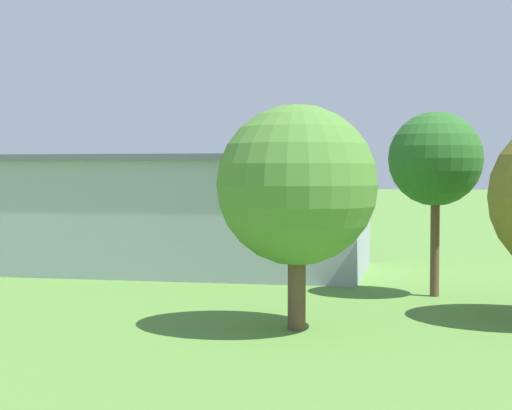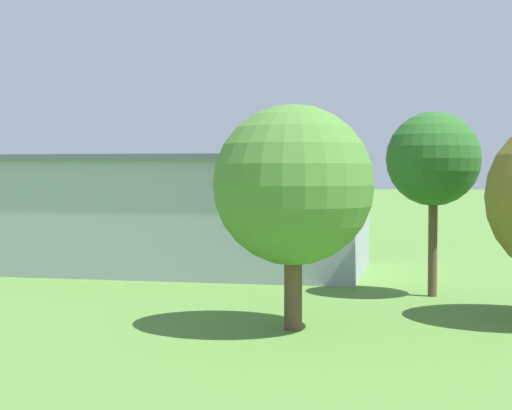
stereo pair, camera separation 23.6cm
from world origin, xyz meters
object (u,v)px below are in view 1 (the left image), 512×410
object	(u,v)px
biplane	(324,190)
tree_behind_hangar_right	(436,160)
tree_near_perimeter_road	(297,186)
hangar	(67,211)
person_watching_takeoff	(364,239)
person_near_hangar_door	(308,237)

from	to	relation	value
biplane	tree_behind_hangar_right	distance (m)	45.16
tree_near_perimeter_road	hangar	bearing A→B (deg)	-46.87
person_watching_takeoff	tree_near_perimeter_road	world-z (taller)	tree_near_perimeter_road
tree_behind_hangar_right	biplane	bearing A→B (deg)	-78.17
tree_behind_hangar_right	person_watching_takeoff	bearing A→B (deg)	-79.18
biplane	person_watching_takeoff	bearing A→B (deg)	102.86
biplane	person_near_hangar_door	world-z (taller)	biplane
hangar	tree_behind_hangar_right	world-z (taller)	tree_behind_hangar_right
person_near_hangar_door	tree_near_perimeter_road	world-z (taller)	tree_near_perimeter_road
tree_near_perimeter_road	biplane	bearing A→B (deg)	-86.17
hangar	tree_near_perimeter_road	xyz separation A→B (m)	(-17.01, 18.15, 2.01)
person_near_hangar_door	tree_near_perimeter_road	distance (m)	34.91
biplane	person_watching_takeoff	xyz separation A→B (m)	(-4.96, 21.71, -3.32)
person_watching_takeoff	tree_near_perimeter_road	distance (m)	32.29
hangar	biplane	xyz separation A→B (m)	(-13.41, -35.48, 0.65)
biplane	tree_behind_hangar_right	size ratio (longest dim) A/B	0.85
hangar	tree_behind_hangar_right	bearing A→B (deg)	159.09
biplane	person_near_hangar_door	distance (m)	19.51
hangar	person_near_hangar_door	bearing A→B (deg)	-130.29
hangar	person_watching_takeoff	bearing A→B (deg)	-143.15
hangar	person_near_hangar_door	world-z (taller)	hangar
person_near_hangar_door	biplane	bearing A→B (deg)	-88.87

